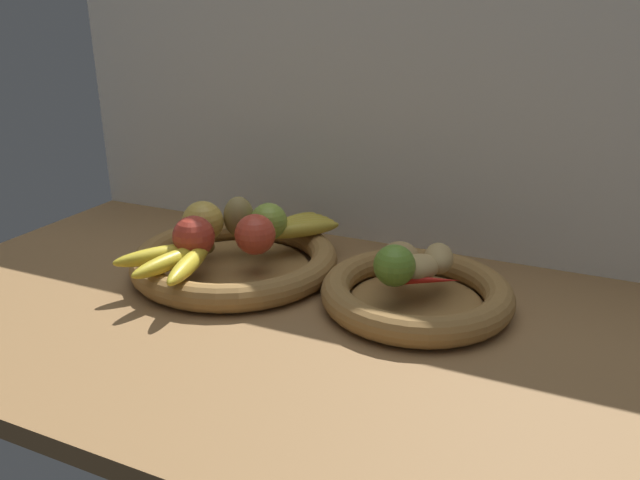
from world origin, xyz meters
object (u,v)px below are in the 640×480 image
pear_brown (239,217)px  lime_near (393,267)px  potato_back (438,258)px  apple_red_right (255,234)px  potato_oblong (400,256)px  fruit_bowl_right (416,294)px  chili_pepper (424,280)px  apple_green_back (269,222)px  fruit_bowl_left (235,260)px  banana_bunch_back (295,227)px  apple_red_front (194,237)px  potato_large (418,268)px  banana_bunch_front (175,259)px  apple_golden_left (203,222)px

pear_brown → lime_near: 34.50cm
pear_brown → potato_back: bearing=-0.7°
apple_red_right → potato_oblong: 25.39cm
fruit_bowl_right → chili_pepper: 4.42cm
apple_green_back → fruit_bowl_left: bearing=-121.7°
banana_bunch_back → apple_red_front: bearing=-122.1°
pear_brown → lime_near: size_ratio=1.18×
fruit_bowl_left → pear_brown: size_ratio=4.81×
potato_large → banana_bunch_front: bearing=-162.5°
potato_back → chili_pepper: size_ratio=0.75×
lime_near → banana_bunch_front: bearing=-167.4°
apple_red_front → apple_golden_left: (-2.83, 6.88, 0.15)cm
fruit_bowl_left → apple_red_front: (-3.83, -6.63, 6.20)cm
banana_bunch_front → potato_large: (37.88, 11.96, 0.53)cm
fruit_bowl_left → apple_golden_left: (-6.67, 0.25, 6.35)cm
apple_red_right → potato_large: bearing=2.3°
pear_brown → lime_near: (33.23, -9.24, -0.59)cm
banana_bunch_front → apple_green_back: bearing=67.0°
potato_large → fruit_bowl_left: bearing=180.0°
potato_large → chili_pepper: (1.65, -2.04, -0.99)cm
potato_oblong → lime_near: lime_near is taller
pear_brown → lime_near: pear_brown is taller
apple_red_front → potato_oblong: size_ratio=1.16×
banana_bunch_front → lime_near: (35.14, 7.85, 1.81)cm
apple_red_right → banana_bunch_back: apple_red_right is taller
potato_oblong → lime_near: 7.23cm
apple_green_back → banana_bunch_back: 5.75cm
fruit_bowl_left → apple_red_right: size_ratio=5.21×
pear_brown → chili_pepper: (37.62, -7.17, -2.86)cm
potato_back → lime_near: lime_near is taller
banana_bunch_front → potato_back: potato_back is taller
lime_near → chili_pepper: 5.35cm
apple_red_right → potato_large: 28.90cm
apple_red_front → apple_green_back: size_ratio=1.05×
pear_brown → potato_back: size_ratio=0.93×
pear_brown → banana_bunch_front: (-1.90, -17.10, -2.40)cm
fruit_bowl_right → apple_green_back: apple_green_back is taller
apple_green_back → chili_pepper: (31.82, -8.19, -2.44)cm
apple_red_front → potato_oblong: apple_red_front is taller
banana_bunch_front → banana_bunch_back: 24.97cm
apple_green_back → potato_large: size_ratio=0.88×
apple_red_right → apple_green_back: 7.43cm
potato_back → lime_near: bearing=-119.0°
apple_green_back → apple_golden_left: bearing=-150.6°
fruit_bowl_right → pear_brown: bearing=171.9°
fruit_bowl_left → potato_back: (36.08, 4.66, 4.76)cm
apple_red_front → lime_near: apple_red_front is taller
apple_green_back → pear_brown: 5.90cm
apple_red_front → banana_bunch_front: bearing=-90.9°
apple_red_front → lime_near: size_ratio=1.11×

